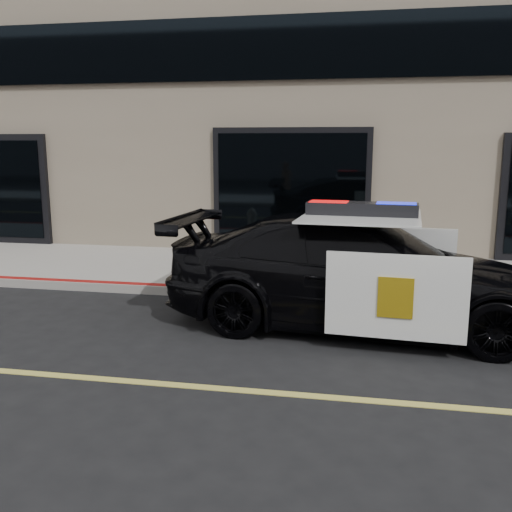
# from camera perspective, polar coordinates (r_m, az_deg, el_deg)

# --- Properties ---
(ground) EXTENTS (120.00, 120.00, 0.00)m
(ground) POSITION_cam_1_polar(r_m,az_deg,el_deg) (6.05, 4.44, -13.73)
(ground) COLOR black
(ground) RESTS_ON ground
(sidewalk_n) EXTENTS (60.00, 3.50, 0.15)m
(sidewalk_n) POSITION_cam_1_polar(r_m,az_deg,el_deg) (11.00, 7.47, -1.83)
(sidewalk_n) COLOR gray
(sidewalk_n) RESTS_ON ground
(building_n) EXTENTS (60.00, 7.00, 12.00)m
(building_n) POSITION_cam_1_polar(r_m,az_deg,el_deg) (16.33, 9.22, 23.33)
(building_n) COLOR #756856
(building_n) RESTS_ON ground
(police_car) EXTENTS (3.01, 5.70, 1.76)m
(police_car) POSITION_cam_1_polar(r_m,az_deg,el_deg) (8.07, 10.35, -1.55)
(police_car) COLOR black
(police_car) RESTS_ON ground
(fire_hydrant) EXTENTS (0.33, 0.45, 0.72)m
(fire_hydrant) POSITION_cam_1_polar(r_m,az_deg,el_deg) (10.58, -5.29, -0.02)
(fire_hydrant) COLOR beige
(fire_hydrant) RESTS_ON sidewalk_n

